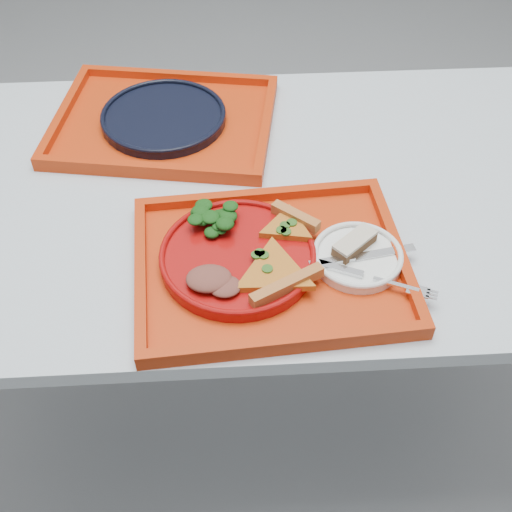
% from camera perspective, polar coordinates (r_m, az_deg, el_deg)
% --- Properties ---
extents(ground, '(10.00, 10.00, 0.00)m').
position_cam_1_polar(ground, '(1.81, -0.53, -12.16)').
color(ground, gray).
rests_on(ground, ground).
extents(table, '(1.60, 0.80, 0.75)m').
position_cam_1_polar(table, '(1.28, -0.73, 3.53)').
color(table, '#B0B9C6').
rests_on(table, ground).
extents(tray_main, '(0.47, 0.38, 0.01)m').
position_cam_1_polar(tray_main, '(1.08, 1.33, -0.98)').
color(tray_main, '#B62C09').
rests_on(tray_main, table).
extents(tray_far, '(0.50, 0.42, 0.01)m').
position_cam_1_polar(tray_far, '(1.40, -8.14, 11.55)').
color(tray_far, '#B62C09').
rests_on(tray_far, table).
extents(dinner_plate, '(0.26, 0.26, 0.02)m').
position_cam_1_polar(dinner_plate, '(1.07, -1.63, -0.17)').
color(dinner_plate, '#950B09').
rests_on(dinner_plate, tray_main).
extents(side_plate, '(0.15, 0.15, 0.01)m').
position_cam_1_polar(side_plate, '(1.09, 8.99, -0.18)').
color(side_plate, white).
rests_on(side_plate, tray_main).
extents(navy_plate, '(0.26, 0.26, 0.02)m').
position_cam_1_polar(navy_plate, '(1.39, -8.20, 12.02)').
color(navy_plate, black).
rests_on(navy_plate, tray_far).
extents(pizza_slice_a, '(0.18, 0.19, 0.02)m').
position_cam_1_polar(pizza_slice_a, '(1.03, 1.63, -1.27)').
color(pizza_slice_a, gold).
rests_on(pizza_slice_a, dinner_plate).
extents(pizza_slice_b, '(0.14, 0.14, 0.02)m').
position_cam_1_polar(pizza_slice_b, '(1.10, 2.76, 2.75)').
color(pizza_slice_b, gold).
rests_on(pizza_slice_b, dinner_plate).
extents(salad_heap, '(0.08, 0.07, 0.04)m').
position_cam_1_polar(salad_heap, '(1.10, -3.69, 3.51)').
color(salad_heap, black).
rests_on(salad_heap, dinner_plate).
extents(meat_portion, '(0.07, 0.06, 0.02)m').
position_cam_1_polar(meat_portion, '(1.02, -4.21, -2.01)').
color(meat_portion, brown).
rests_on(meat_portion, dinner_plate).
extents(dessert_bar, '(0.08, 0.08, 0.02)m').
position_cam_1_polar(dessert_bar, '(1.08, 8.75, 1.13)').
color(dessert_bar, '#492E18').
rests_on(dessert_bar, side_plate).
extents(knife, '(0.18, 0.05, 0.01)m').
position_cam_1_polar(knife, '(1.08, 9.47, 0.04)').
color(knife, silver).
rests_on(knife, side_plate).
extents(fork, '(0.18, 0.10, 0.01)m').
position_cam_1_polar(fork, '(1.05, 10.29, -1.90)').
color(fork, silver).
rests_on(fork, side_plate).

